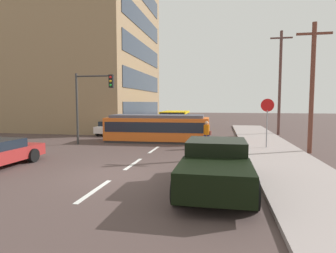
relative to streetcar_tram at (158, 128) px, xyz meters
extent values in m
plane|color=#4C3B38|center=(0.58, 0.47, -0.99)|extent=(120.00, 120.00, 0.00)
cube|color=gray|center=(7.38, -3.53, -0.92)|extent=(3.20, 36.00, 0.14)
cube|color=silver|center=(0.58, -11.53, -0.99)|extent=(0.16, 2.40, 0.01)
cube|color=silver|center=(0.58, -7.53, -0.99)|extent=(0.16, 2.40, 0.01)
cube|color=silver|center=(0.58, -3.53, -0.99)|extent=(0.16, 2.40, 0.01)
cube|color=silver|center=(0.58, 6.00, -0.99)|extent=(0.16, 2.40, 0.01)
cube|color=silver|center=(0.58, 12.00, -0.99)|extent=(0.16, 2.40, 0.01)
cube|color=#917452|center=(-12.70, 10.88, 8.61)|extent=(17.20, 16.03, 19.20)
cube|color=#2D3847|center=(-4.06, 10.88, 0.93)|extent=(0.06, 13.62, 1.92)
cube|color=#2D3847|center=(-4.06, 10.88, 4.13)|extent=(0.06, 13.62, 1.92)
cube|color=#2D3847|center=(-4.06, 10.88, 7.33)|extent=(0.06, 13.62, 1.92)
cube|color=#2D3847|center=(-4.06, 10.88, 10.53)|extent=(0.06, 13.62, 1.92)
cube|color=orange|center=(0.00, 0.00, -0.06)|extent=(7.34, 2.72, 1.57)
cube|color=#2D2D2D|center=(0.00, 0.00, -0.92)|extent=(7.19, 2.59, 0.15)
cube|color=#4E4F5C|center=(0.00, 0.00, 0.83)|extent=(6.60, 2.32, 0.20)
cube|color=#1E232D|center=(0.00, 0.00, 0.13)|extent=(7.05, 2.75, 0.69)
cube|color=#E5B60F|center=(-0.13, 8.78, 0.12)|extent=(2.70, 5.29, 1.63)
cube|color=black|center=(-0.04, 6.23, 0.37)|extent=(2.25, 0.21, 0.98)
cube|color=black|center=(-0.13, 8.78, 0.41)|extent=(2.71, 4.51, 0.65)
cylinder|color=black|center=(-0.07, 7.12, -0.54)|extent=(2.58, 1.00, 0.90)
cylinder|color=black|center=(-0.20, 10.44, -0.54)|extent=(2.58, 1.00, 0.90)
cylinder|color=navy|center=(3.51, -2.45, -0.57)|extent=(0.16, 0.16, 0.85)
cylinder|color=navy|center=(3.71, -2.45, -0.57)|extent=(0.16, 0.16, 0.85)
cylinder|color=#D26109|center=(3.61, -2.45, 0.16)|extent=(0.36, 0.36, 0.60)
sphere|color=tan|center=(3.61, -2.45, 0.57)|extent=(0.22, 0.22, 0.22)
cube|color=brown|center=(3.83, -2.40, -0.04)|extent=(0.16, 0.22, 0.24)
cube|color=black|center=(4.35, -10.73, -0.32)|extent=(2.01, 5.00, 0.65)
cube|color=black|center=(4.35, -10.18, 0.28)|extent=(1.90, 1.90, 0.55)
cube|color=black|center=(4.34, -12.10, 0.07)|extent=(2.00, 2.25, 0.12)
cylinder|color=black|center=(3.35, -9.23, -0.59)|extent=(0.28, 0.80, 0.80)
cylinder|color=black|center=(5.35, -9.23, -0.59)|extent=(0.28, 0.80, 0.80)
cylinder|color=black|center=(3.34, -12.23, -0.59)|extent=(0.28, 0.80, 0.80)
cylinder|color=black|center=(5.34, -12.23, -0.59)|extent=(0.28, 0.80, 0.80)
cylinder|color=black|center=(-5.91, -7.97, -0.67)|extent=(0.23, 0.64, 0.64)
cylinder|color=black|center=(-4.15, -8.00, -0.67)|extent=(0.23, 0.64, 0.64)
cube|color=silver|center=(-4.95, 4.00, -0.48)|extent=(1.89, 4.22, 0.55)
cube|color=black|center=(-4.94, 3.85, 0.00)|extent=(1.73, 2.32, 0.40)
cylinder|color=black|center=(-5.89, 5.26, -0.67)|extent=(0.22, 0.64, 0.64)
cylinder|color=black|center=(-4.02, 5.27, -0.67)|extent=(0.22, 0.64, 0.64)
cylinder|color=black|center=(-5.87, 2.73, -0.67)|extent=(0.22, 0.64, 0.64)
cylinder|color=black|center=(-4.00, 2.74, -0.67)|extent=(0.22, 0.64, 0.64)
cylinder|color=gray|center=(7.14, -2.23, 0.25)|extent=(0.07, 0.07, 2.20)
cylinder|color=red|center=(7.14, -2.23, 1.65)|extent=(0.76, 0.04, 0.76)
cylinder|color=#333333|center=(-4.99, -2.27, 1.37)|extent=(0.14, 0.14, 4.72)
cylinder|color=#333333|center=(-3.76, -2.27, 3.53)|extent=(2.45, 0.10, 0.10)
cube|color=black|center=(-2.54, -2.27, 3.18)|extent=(0.28, 0.24, 0.84)
sphere|color=red|center=(-2.54, -2.40, 3.43)|extent=(0.16, 0.16, 0.16)
sphere|color=gold|center=(-2.54, -2.40, 3.18)|extent=(0.16, 0.16, 0.16)
sphere|color=green|center=(-2.54, -2.40, 2.93)|extent=(0.16, 0.16, 0.16)
cylinder|color=brown|center=(9.31, -3.00, 2.54)|extent=(0.24, 0.24, 7.08)
cube|color=brown|center=(9.31, -3.00, 5.48)|extent=(1.80, 0.12, 0.12)
cylinder|color=brown|center=(9.39, 6.24, 3.45)|extent=(0.24, 0.24, 8.88)
cube|color=brown|center=(9.39, 6.24, 7.29)|extent=(1.80, 0.12, 0.12)
camera|label=1|loc=(4.50, -19.66, 1.79)|focal=30.20mm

